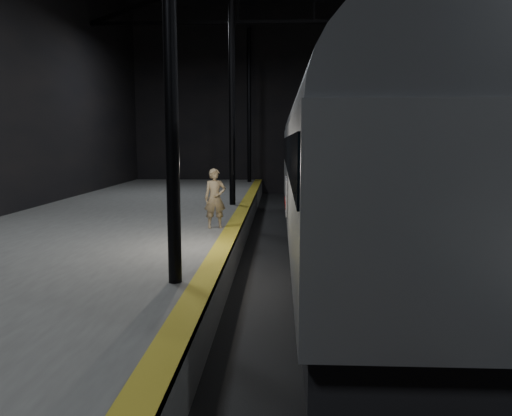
{
  "coord_description": "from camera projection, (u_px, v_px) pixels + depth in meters",
  "views": [
    {
      "loc": [
        -1.76,
        -13.45,
        3.77
      ],
      "look_at": [
        -2.38,
        -0.43,
        2.0
      ],
      "focal_mm": 35.0,
      "sensor_mm": 36.0,
      "label": 1
    }
  ],
  "objects": [
    {
      "name": "train",
      "position": [
        334.0,
        161.0,
        16.01
      ],
      "size": [
        3.13,
        20.95,
        5.6
      ],
      "color": "#A6A9AE",
      "rests_on": "ground"
    },
    {
      "name": "ground",
      "position": [
        343.0,
        278.0,
        13.74
      ],
      "size": [
        44.0,
        44.0,
        0.0
      ],
      "primitive_type": "plane",
      "color": "black",
      "rests_on": "ground"
    },
    {
      "name": "tactile_strip",
      "position": [
        225.0,
        241.0,
        13.76
      ],
      "size": [
        0.5,
        43.8,
        0.01
      ],
      "primitive_type": "cube",
      "color": "olive",
      "rests_on": "platform_left"
    },
    {
      "name": "platform_left",
      "position": [
        75.0,
        258.0,
        14.03
      ],
      "size": [
        9.0,
        43.8,
        1.0
      ],
      "primitive_type": "cube",
      "color": "#4D4D4A",
      "rests_on": "ground"
    },
    {
      "name": "woman",
      "position": [
        215.0,
        198.0,
        15.8
      ],
      "size": [
        0.78,
        0.6,
        1.89
      ],
      "primitive_type": "imported",
      "rotation": [
        0.0,
        0.0,
        0.24
      ],
      "color": "#8C7655",
      "rests_on": "platform_left"
    },
    {
      "name": "track",
      "position": [
        343.0,
        276.0,
        13.73
      ],
      "size": [
        2.4,
        43.0,
        0.24
      ],
      "color": "#3F3328",
      "rests_on": "ground"
    }
  ]
}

